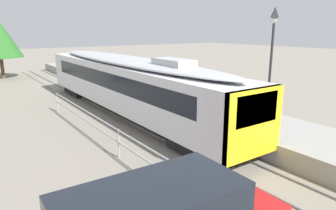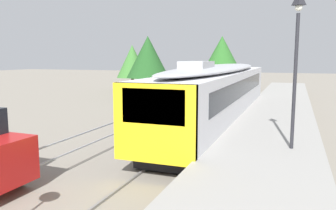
# 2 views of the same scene
# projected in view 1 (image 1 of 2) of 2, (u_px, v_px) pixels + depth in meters

# --- Properties ---
(ground_plane) EXTENTS (160.00, 160.00, 0.00)m
(ground_plane) POSITION_uv_depth(u_px,v_px,m) (115.00, 148.00, 13.79)
(ground_plane) COLOR gray
(track_rails) EXTENTS (3.20, 60.00, 0.14)m
(track_rails) POSITION_uv_depth(u_px,v_px,m) (170.00, 135.00, 15.45)
(track_rails) COLOR gray
(track_rails) RESTS_ON ground
(commuter_train) EXTENTS (2.82, 19.93, 3.74)m
(commuter_train) POSITION_uv_depth(u_px,v_px,m) (126.00, 81.00, 18.57)
(commuter_train) COLOR silver
(commuter_train) RESTS_ON track_rails
(station_platform) EXTENTS (3.90, 60.00, 0.90)m
(station_platform) POSITION_uv_depth(u_px,v_px,m) (217.00, 117.00, 17.15)
(station_platform) COLOR #999691
(station_platform) RESTS_ON ground
(platform_lamp_mid_platform) EXTENTS (0.34, 0.34, 5.35)m
(platform_lamp_mid_platform) POSITION_uv_depth(u_px,v_px,m) (272.00, 42.00, 14.53)
(platform_lamp_mid_platform) COLOR #232328
(platform_lamp_mid_platform) RESTS_ON station_platform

